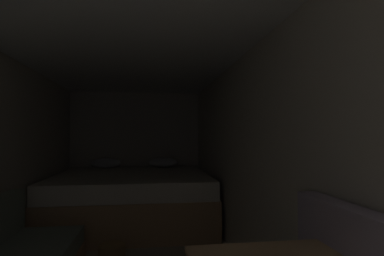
% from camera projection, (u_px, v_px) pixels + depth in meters
% --- Properties ---
extents(wall_back, '(2.35, 0.05, 2.01)m').
position_uv_depth(wall_back, '(136.00, 149.00, 5.42)').
color(wall_back, beige).
rests_on(wall_back, ground).
extents(wall_right, '(0.05, 5.56, 2.01)m').
position_uv_depth(wall_right, '(249.00, 161.00, 2.81)').
color(wall_right, beige).
rests_on(wall_right, ground).
extents(ceiling_slab, '(2.35, 5.56, 0.05)m').
position_uv_depth(ceiling_slab, '(123.00, 45.00, 2.67)').
color(ceiling_slab, white).
rests_on(ceiling_slab, wall_left).
extents(bed, '(2.13, 2.02, 0.87)m').
position_uv_depth(bed, '(132.00, 197.00, 4.34)').
color(bed, tan).
rests_on(bed, ground).
extents(wicker_basket, '(0.26, 0.26, 0.18)m').
position_uv_depth(wicker_basket, '(112.00, 254.00, 2.93)').
color(wicker_basket, olive).
rests_on(wicker_basket, ground).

